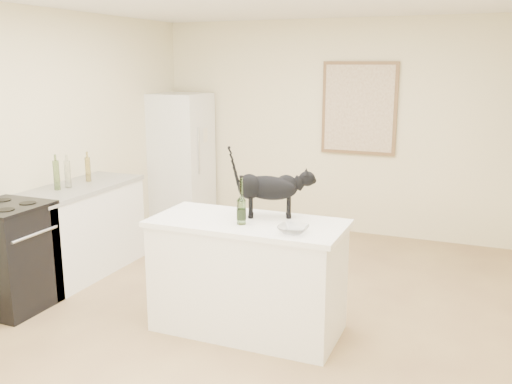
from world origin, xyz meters
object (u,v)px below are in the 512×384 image
Objects in this scene: stove at (10,258)px; glass_bowl at (293,229)px; black_cat at (269,191)px; fridge at (181,159)px; wine_bottle at (241,203)px.

glass_bowl reaches higher than stove.
black_cat is 0.50m from glass_bowl.
black_cat is 2.72× the size of glass_bowl.
black_cat is at bearing -47.84° from fridge.
wine_bottle reaches higher than glass_bowl.
fridge reaches higher than glass_bowl.
glass_bowl is (2.48, 0.23, 0.48)m from stove.
wine_bottle reaches higher than stove.
stove is 2.77× the size of wine_bottle.
fridge reaches higher than black_cat.
glass_bowl is (0.43, -0.07, -0.14)m from wine_bottle.
stove is at bearing -174.76° from glass_bowl.
black_cat is at bearing 133.29° from glass_bowl.
glass_bowl is at bearing -67.60° from black_cat.
fridge is at bearing 127.63° from wine_bottle.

